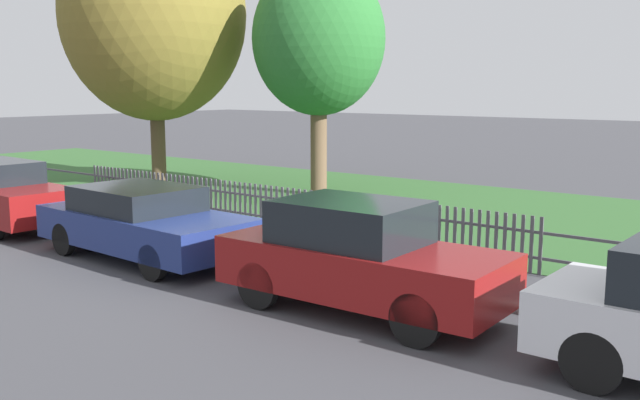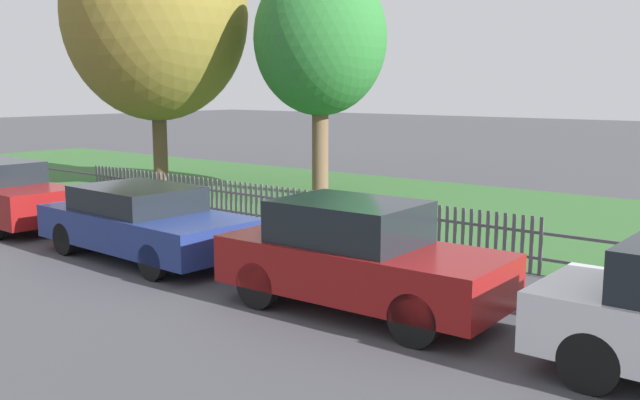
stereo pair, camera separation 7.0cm
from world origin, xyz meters
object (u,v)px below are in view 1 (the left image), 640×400
(parked_car_red_compact, at_px, (359,257))
(tree_behind_motorcycle, at_px, (319,40))
(parked_car_navy_estate, at_px, (143,222))
(covered_motorcycle, at_px, (369,231))
(tree_nearest_kerb, at_px, (154,14))

(parked_car_red_compact, distance_m, tree_behind_motorcycle, 11.46)
(parked_car_navy_estate, relative_size, covered_motorcycle, 2.25)
(tree_nearest_kerb, relative_size, tree_behind_motorcycle, 1.28)
(parked_car_red_compact, relative_size, covered_motorcycle, 2.07)
(parked_car_navy_estate, bearing_deg, parked_car_red_compact, 0.58)
(parked_car_navy_estate, bearing_deg, covered_motorcycle, 28.57)
(covered_motorcycle, distance_m, tree_behind_motorcycle, 9.38)
(parked_car_navy_estate, height_order, tree_nearest_kerb, tree_nearest_kerb)
(parked_car_red_compact, xyz_separation_m, tree_behind_motorcycle, (-7.18, 8.16, 3.63))
(covered_motorcycle, relative_size, tree_behind_motorcycle, 0.30)
(parked_car_navy_estate, relative_size, tree_nearest_kerb, 0.53)
(parked_car_red_compact, bearing_deg, tree_behind_motorcycle, 129.72)
(covered_motorcycle, xyz_separation_m, tree_behind_motorcycle, (-5.99, 6.18, 3.73))
(parked_car_red_compact, bearing_deg, tree_nearest_kerb, 150.84)
(parked_car_navy_estate, xyz_separation_m, tree_nearest_kerb, (-7.05, 6.09, 4.57))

